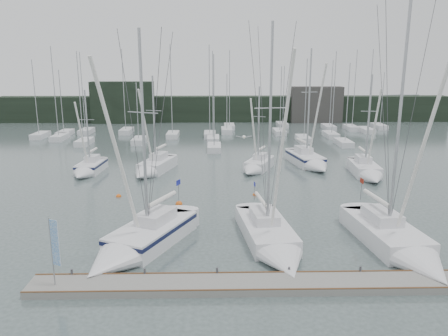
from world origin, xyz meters
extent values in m
plane|color=#43514F|center=(0.00, 0.00, 0.00)|extent=(160.00, 160.00, 0.00)
cube|color=slate|center=(0.00, -5.00, 0.20)|extent=(24.00, 2.00, 0.40)
cube|color=black|center=(0.00, 62.00, 2.50)|extent=(90.00, 4.00, 5.00)
cube|color=black|center=(-20.00, 60.00, 4.00)|extent=(12.00, 3.00, 8.00)
cube|color=#3C3A37|center=(18.00, 60.00, 3.50)|extent=(10.00, 3.00, 7.00)
cube|color=white|center=(8.68, 45.48, 0.35)|extent=(1.80, 4.50, 0.90)
cylinder|color=#9FA2A7|center=(8.68, 44.98, 5.90)|extent=(0.12, 0.12, 10.21)
cube|color=white|center=(-26.06, 41.04, 0.35)|extent=(1.80, 4.50, 0.90)
cylinder|color=#9FA2A7|center=(-26.06, 40.54, 7.39)|extent=(0.12, 0.12, 13.18)
cube|color=white|center=(-8.77, 42.87, 0.35)|extent=(1.80, 4.50, 0.90)
cylinder|color=#9FA2A7|center=(-8.77, 42.37, 7.59)|extent=(0.12, 0.12, 13.57)
cube|color=white|center=(0.57, 51.80, 0.35)|extent=(1.80, 4.50, 0.90)
cylinder|color=#9FA2A7|center=(0.57, 51.30, 7.25)|extent=(0.12, 0.12, 12.90)
cube|color=white|center=(-21.06, 36.80, 0.35)|extent=(1.80, 4.50, 0.90)
cylinder|color=#9FA2A7|center=(-21.06, 36.30, 6.99)|extent=(0.12, 0.12, 12.37)
cube|color=white|center=(23.76, 47.02, 0.35)|extent=(1.80, 4.50, 0.90)
cylinder|color=#9FA2A7|center=(23.76, 46.52, 7.28)|extent=(0.12, 0.12, 12.96)
cube|color=white|center=(16.46, 42.35, 0.35)|extent=(1.80, 4.50, 0.90)
cylinder|color=#9FA2A7|center=(16.46, 41.85, 7.04)|extent=(0.12, 0.12, 12.49)
cube|color=white|center=(-23.61, 46.80, 0.35)|extent=(1.80, 4.50, 0.90)
cylinder|color=#9FA2A7|center=(-23.61, 46.30, 7.04)|extent=(0.12, 0.12, 12.48)
cube|color=white|center=(11.34, 38.81, 0.35)|extent=(1.80, 4.50, 0.90)
cylinder|color=#9FA2A7|center=(11.34, 38.31, 6.51)|extent=(0.12, 0.12, 11.41)
cube|color=white|center=(18.22, 50.53, 0.35)|extent=(1.80, 4.50, 0.90)
cylinder|color=#9FA2A7|center=(18.22, 50.03, 6.40)|extent=(0.12, 0.12, 11.19)
cube|color=white|center=(16.53, 35.31, 0.35)|extent=(1.80, 4.50, 0.90)
cylinder|color=#9FA2A7|center=(16.53, 34.81, 6.19)|extent=(0.12, 0.12, 10.79)
cube|color=white|center=(-2.16, 32.15, 0.35)|extent=(1.80, 4.50, 0.90)
cylinder|color=#9FA2A7|center=(-2.16, 31.65, 6.75)|extent=(0.12, 0.12, 11.90)
cube|color=white|center=(-0.02, 47.22, 0.35)|extent=(1.80, 4.50, 0.90)
cylinder|color=#9FA2A7|center=(-0.02, 46.72, 5.32)|extent=(0.12, 0.12, 9.04)
cube|color=white|center=(-2.32, 38.82, 0.35)|extent=(1.80, 4.50, 0.90)
cylinder|color=#9FA2A7|center=(-2.32, 38.32, 7.03)|extent=(0.12, 0.12, 12.45)
cube|color=white|center=(27.61, 51.48, 0.35)|extent=(1.80, 4.50, 0.90)
cylinder|color=#9FA2A7|center=(27.61, 50.98, 5.40)|extent=(0.12, 0.12, 9.19)
cube|color=white|center=(22.01, 49.79, 0.35)|extent=(1.80, 4.50, 0.90)
cylinder|color=#9FA2A7|center=(22.01, 49.29, 7.27)|extent=(0.12, 0.12, 12.93)
cube|color=white|center=(10.42, 53.73, 0.35)|extent=(1.80, 4.50, 0.90)
cylinder|color=#9FA2A7|center=(10.42, 53.23, 5.91)|extent=(0.12, 0.12, 10.23)
cube|color=white|center=(-29.75, 42.89, 0.35)|extent=(1.80, 4.50, 0.90)
cylinder|color=#9FA2A7|center=(-29.75, 42.39, 6.44)|extent=(0.12, 0.12, 11.28)
cube|color=white|center=(-2.86, 42.99, 0.35)|extent=(1.80, 4.50, 0.90)
cylinder|color=#9FA2A7|center=(-2.86, 42.49, 7.54)|extent=(0.12, 0.12, 13.48)
cube|color=white|center=(-13.25, 37.81, 0.35)|extent=(1.80, 4.50, 0.90)
cylinder|color=#9FA2A7|center=(-13.25, 37.31, 4.83)|extent=(0.12, 0.12, 8.07)
cube|color=white|center=(-26.56, 45.02, 0.35)|extent=(1.80, 4.50, 0.90)
cylinder|color=#9FA2A7|center=(-26.56, 44.52, 5.67)|extent=(0.12, 0.12, 9.73)
cube|color=white|center=(-16.95, 47.03, 0.35)|extent=(1.80, 4.50, 0.90)
cylinder|color=#9FA2A7|center=(-16.95, 46.53, 7.26)|extent=(0.12, 0.12, 12.93)
cube|color=white|center=(-6.31, 1.18, 0.48)|extent=(5.73, 7.56, 1.61)
cone|color=white|center=(-8.39, -3.28, 0.48)|extent=(4.07, 3.99, 3.11)
cube|color=silver|center=(-6.08, 1.66, 1.66)|extent=(2.72, 3.22, 0.75)
cylinder|color=#9FA2A7|center=(-6.51, 0.73, 7.51)|extent=(0.19, 0.19, 12.43)
cylinder|color=white|center=(-5.72, 2.43, 2.63)|extent=(1.69, 3.18, 0.30)
cube|color=#0F1437|center=(-6.31, 1.18, 1.02)|extent=(5.76, 7.59, 0.27)
cube|color=#1B2298|center=(-4.76, 4.50, 3.22)|extent=(0.26, 0.53, 0.39)
cube|color=white|center=(1.37, 1.83, 0.41)|extent=(3.79, 7.46, 1.38)
cone|color=white|center=(1.99, -3.25, 0.41)|extent=(3.29, 3.40, 2.94)
cube|color=silver|center=(1.31, 2.28, 1.43)|extent=(1.95, 3.04, 0.64)
cylinder|color=#9FA2A7|center=(1.43, 1.32, 7.64)|extent=(0.17, 0.17, 13.07)
cylinder|color=white|center=(1.19, 3.25, 2.25)|extent=(0.68, 3.50, 0.26)
cube|color=#1B2298|center=(0.91, 5.56, 2.76)|extent=(0.08, 0.50, 0.33)
cube|color=white|center=(9.28, 1.02, 0.47)|extent=(3.94, 7.70, 1.58)
cone|color=white|center=(9.86, -4.23, 0.47)|extent=(3.48, 3.50, 3.15)
cube|color=silver|center=(9.23, 1.54, 1.63)|extent=(2.05, 3.13, 0.74)
cylinder|color=#9FA2A7|center=(9.34, 0.50, 8.39)|extent=(0.19, 0.19, 14.25)
cylinder|color=white|center=(9.12, 2.49, 2.58)|extent=(0.69, 3.63, 0.29)
cube|color=maroon|center=(8.86, 4.91, 3.15)|extent=(0.08, 0.57, 0.38)
cube|color=white|center=(-15.65, 20.62, 0.41)|extent=(2.61, 4.64, 1.37)
cone|color=white|center=(-15.89, 17.43, 0.41)|extent=(2.42, 2.09, 2.28)
cube|color=silver|center=(-15.61, 21.08, 1.41)|extent=(1.38, 1.88, 0.64)
cylinder|color=#9FA2A7|center=(-15.67, 20.30, 5.00)|extent=(0.16, 0.16, 7.82)
cylinder|color=white|center=(-15.58, 21.52, 2.23)|extent=(0.42, 2.20, 0.26)
cube|color=#0F1437|center=(-15.65, 20.62, 0.87)|extent=(2.63, 4.66, 0.23)
cube|color=white|center=(-8.48, 21.05, 0.45)|extent=(3.95, 5.95, 1.50)
cone|color=white|center=(-9.59, 17.31, 0.45)|extent=(3.07, 2.95, 2.51)
cube|color=silver|center=(-8.34, 21.53, 1.55)|extent=(1.94, 2.48, 0.70)
cylinder|color=#9FA2A7|center=(-8.59, 20.67, 5.78)|extent=(0.18, 0.18, 9.15)
cylinder|color=white|center=(-8.18, 22.09, 2.46)|extent=(1.02, 2.64, 0.28)
cube|color=white|center=(2.85, 21.39, 0.41)|extent=(3.77, 4.90, 1.37)
cone|color=white|center=(1.60, 18.51, 0.41)|extent=(2.76, 2.60, 2.19)
cube|color=silver|center=(3.04, 21.80, 1.42)|extent=(1.81, 2.09, 0.64)
cylinder|color=#9FA2A7|center=(2.73, 21.10, 5.16)|extent=(0.16, 0.16, 8.12)
cylinder|color=white|center=(3.21, 22.19, 2.24)|extent=(1.09, 2.07, 0.26)
cube|color=white|center=(8.56, 23.83, 0.47)|extent=(3.80, 6.47, 1.57)
cone|color=white|center=(9.37, 19.57, 0.47)|extent=(3.15, 3.06, 2.72)
cube|color=silver|center=(8.46, 24.35, 1.62)|extent=(1.92, 2.67, 0.73)
cylinder|color=#9FA2A7|center=(8.64, 23.41, 7.23)|extent=(0.19, 0.19, 11.96)
cylinder|color=white|center=(8.34, 25.03, 2.56)|extent=(0.84, 2.97, 0.29)
cube|color=#0F1437|center=(8.56, 23.83, 0.99)|extent=(3.82, 6.50, 0.26)
cube|color=white|center=(13.95, 19.03, 0.45)|extent=(2.90, 5.67, 1.49)
cone|color=white|center=(13.65, 15.12, 0.45)|extent=(2.66, 2.54, 2.49)
cube|color=silver|center=(13.99, 19.53, 1.54)|extent=(1.53, 2.30, 0.70)
cylinder|color=#9FA2A7|center=(13.92, 18.64, 5.86)|extent=(0.18, 0.18, 9.33)
cylinder|color=white|center=(14.04, 20.13, 2.44)|extent=(0.48, 2.70, 0.28)
sphere|color=#DE5A13|center=(-5.16, 9.13, 0.00)|extent=(0.59, 0.59, 0.59)
sphere|color=#DE5A13|center=(1.54, 11.63, 0.00)|extent=(0.43, 0.43, 0.43)
sphere|color=#DE5A13|center=(-10.75, 11.43, 0.00)|extent=(0.48, 0.48, 0.48)
cylinder|color=#9FA2A7|center=(-10.53, -5.16, 2.26)|extent=(0.07, 0.07, 3.72)
cube|color=blue|center=(-10.27, -5.28, 2.79)|extent=(0.46, 0.23, 2.48)
ellipsoid|color=white|center=(-0.40, -1.23, 7.54)|extent=(0.21, 0.41, 0.18)
cube|color=gray|center=(-0.66, -1.23, 7.56)|extent=(0.41, 0.14, 0.10)
cube|color=gray|center=(-0.14, -1.22, 7.56)|extent=(0.41, 0.14, 0.10)
camera|label=1|loc=(-2.11, -26.15, 11.80)|focal=35.00mm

